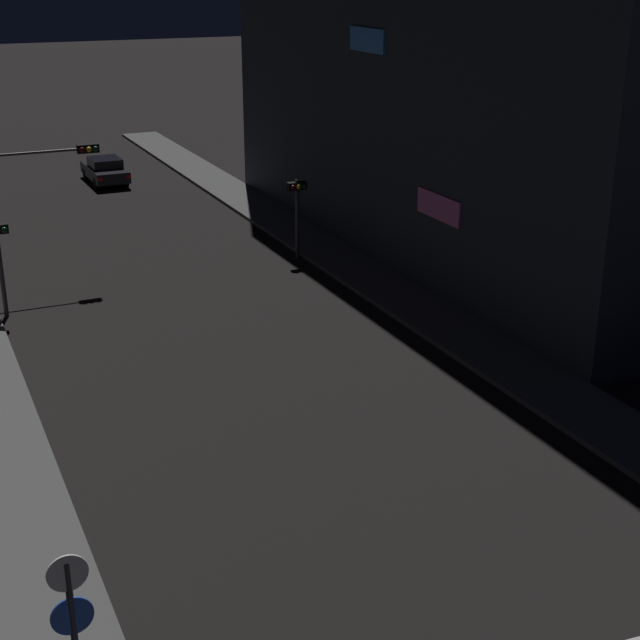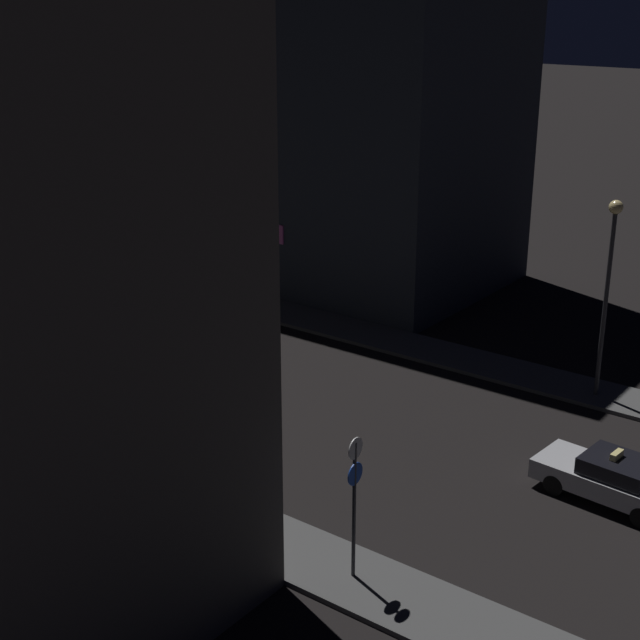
{
  "view_description": "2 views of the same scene",
  "coord_description": "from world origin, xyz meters",
  "px_view_note": "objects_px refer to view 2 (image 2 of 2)",
  "views": [
    {
      "loc": [
        -8.66,
        -1.98,
        11.48
      ],
      "look_at": [
        0.44,
        18.02,
        3.09
      ],
      "focal_mm": 52.85,
      "sensor_mm": 36.0,
      "label": 1
    },
    {
      "loc": [
        -23.95,
        -2.4,
        14.36
      ],
      "look_at": [
        1.16,
        16.61,
        3.0
      ],
      "focal_mm": 52.3,
      "sensor_mm": 36.0,
      "label": 2
    }
  ],
  "objects_px": {
    "traffic_light_right_kerb": "(126,241)",
    "sign_pole_left": "(354,494)",
    "taxi": "(612,478)",
    "street_lamp_near_block": "(609,267)"
  },
  "relations": [
    {
      "from": "traffic_light_right_kerb",
      "to": "sign_pole_left",
      "type": "bearing_deg",
      "value": -119.81
    },
    {
      "from": "taxi",
      "to": "sign_pole_left",
      "type": "height_order",
      "value": "sign_pole_left"
    },
    {
      "from": "taxi",
      "to": "sign_pole_left",
      "type": "bearing_deg",
      "value": 154.09
    },
    {
      "from": "sign_pole_left",
      "to": "street_lamp_near_block",
      "type": "relative_size",
      "value": 0.54
    },
    {
      "from": "taxi",
      "to": "street_lamp_near_block",
      "type": "distance_m",
      "value": 8.6
    },
    {
      "from": "traffic_light_right_kerb",
      "to": "taxi",
      "type": "bearing_deg",
      "value": -101.5
    },
    {
      "from": "traffic_light_right_kerb",
      "to": "sign_pole_left",
      "type": "relative_size",
      "value": 0.84
    },
    {
      "from": "traffic_light_right_kerb",
      "to": "street_lamp_near_block",
      "type": "distance_m",
      "value": 24.03
    },
    {
      "from": "sign_pole_left",
      "to": "street_lamp_near_block",
      "type": "height_order",
      "value": "street_lamp_near_block"
    },
    {
      "from": "taxi",
      "to": "street_lamp_near_block",
      "type": "xyz_separation_m",
      "value": [
        6.76,
        3.12,
        4.3
      ]
    }
  ]
}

